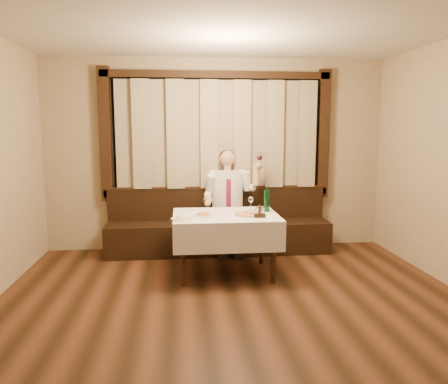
{
  "coord_description": "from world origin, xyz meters",
  "views": [
    {
      "loc": [
        -0.53,
        -3.47,
        1.79
      ],
      "look_at": [
        0.0,
        1.9,
        1.0
      ],
      "focal_mm": 35.0,
      "sensor_mm": 36.0,
      "label": 1
    }
  ],
  "objects": [
    {
      "name": "room",
      "position": [
        -0.0,
        0.97,
        1.5
      ],
      "size": [
        5.01,
        6.01,
        2.81
      ],
      "color": "black",
      "rests_on": "ground"
    },
    {
      "name": "pasta_cream",
      "position": [
        -0.53,
        1.45,
        0.79
      ],
      "size": [
        0.25,
        0.25,
        0.09
      ],
      "rotation": [
        0.0,
        0.0,
        -0.35
      ],
      "color": "white",
      "rests_on": "dining_table"
    },
    {
      "name": "dining_table",
      "position": [
        0.0,
        1.7,
        0.65
      ],
      "size": [
        1.27,
        0.97,
        0.76
      ],
      "color": "black",
      "rests_on": "ground"
    },
    {
      "name": "banquette",
      "position": [
        0.0,
        2.72,
        0.31
      ],
      "size": [
        3.2,
        0.61,
        0.94
      ],
      "color": "black",
      "rests_on": "ground"
    },
    {
      "name": "pizza",
      "position": [
        0.26,
        1.6,
        0.77
      ],
      "size": [
        0.32,
        0.32,
        0.03
      ],
      "rotation": [
        0.0,
        0.0,
        0.39
      ],
      "color": "white",
      "rests_on": "dining_table"
    },
    {
      "name": "pasta_red",
      "position": [
        -0.27,
        1.63,
        0.79
      ],
      "size": [
        0.25,
        0.25,
        0.09
      ],
      "rotation": [
        0.0,
        0.0,
        0.1
      ],
      "color": "white",
      "rests_on": "dining_table"
    },
    {
      "name": "green_bottle",
      "position": [
        0.53,
        1.82,
        0.9
      ],
      "size": [
        0.07,
        0.07,
        0.33
      ],
      "rotation": [
        0.0,
        0.0,
        -0.19
      ],
      "color": "#0F4920",
      "rests_on": "dining_table"
    },
    {
      "name": "cruet_caddy",
      "position": [
        0.38,
        1.47,
        0.81
      ],
      "size": [
        0.14,
        0.08,
        0.14
      ],
      "rotation": [
        0.0,
        0.0,
        0.07
      ],
      "color": "black",
      "rests_on": "dining_table"
    },
    {
      "name": "seated_man",
      "position": [
        0.14,
        2.63,
        0.85
      ],
      "size": [
        0.83,
        0.62,
        1.49
      ],
      "color": "black",
      "rests_on": "ground"
    },
    {
      "name": "table_wine_glass",
      "position": [
        0.34,
        1.92,
        0.89
      ],
      "size": [
        0.07,
        0.07,
        0.18
      ],
      "rotation": [
        0.0,
        0.0,
        -0.25
      ],
      "color": "white",
      "rests_on": "dining_table"
    }
  ]
}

